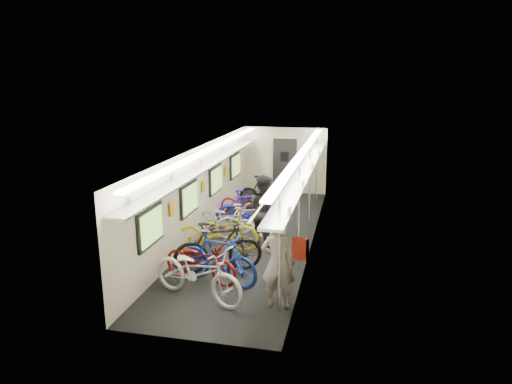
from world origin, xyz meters
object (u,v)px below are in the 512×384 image
at_px(bicycle_0, 198,272).
at_px(passenger_mid, 264,210).
at_px(passenger_near, 278,263).
at_px(backpack, 300,249).
at_px(bicycle_1, 218,258).

distance_m(bicycle_0, passenger_mid, 3.24).
bearing_deg(passenger_near, backpack, 152.91).
relative_size(bicycle_1, backpack, 4.90).
relative_size(bicycle_0, backpack, 5.54).
distance_m(bicycle_0, bicycle_1, 0.76).
height_order(bicycle_1, backpack, backpack).
distance_m(passenger_mid, backpack, 3.64).
distance_m(bicycle_1, backpack, 2.16).
bearing_deg(passenger_near, passenger_mid, -71.50).
bearing_deg(bicycle_1, passenger_mid, 5.76).
bearing_deg(bicycle_0, passenger_near, -68.11).
distance_m(bicycle_0, passenger_near, 1.56).
height_order(bicycle_0, passenger_mid, passenger_mid).
bearing_deg(backpack, bicycle_0, -170.43).
bearing_deg(passenger_mid, bicycle_1, 113.24).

